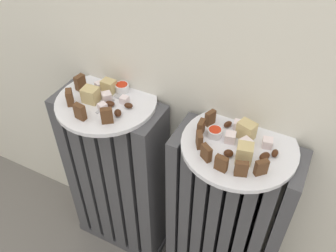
% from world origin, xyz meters
% --- Properties ---
extents(radiator_left, '(0.34, 0.14, 0.66)m').
position_xyz_m(radiator_left, '(-0.20, 0.28, 0.33)').
color(radiator_left, '#47474C').
rests_on(radiator_left, ground_plane).
extents(radiator_right, '(0.34, 0.14, 0.66)m').
position_xyz_m(radiator_right, '(0.20, 0.28, 0.33)').
color(radiator_right, '#47474C').
rests_on(radiator_right, ground_plane).
extents(plate_left, '(0.29, 0.29, 0.01)m').
position_xyz_m(plate_left, '(-0.20, 0.28, 0.67)').
color(plate_left, white).
rests_on(plate_left, radiator_left).
extents(plate_right, '(0.29, 0.29, 0.01)m').
position_xyz_m(plate_right, '(0.20, 0.28, 0.67)').
color(plate_right, white).
rests_on(plate_right, radiator_right).
extents(dark_cake_slice_left_0, '(0.02, 0.03, 0.04)m').
position_xyz_m(dark_cake_slice_left_0, '(-0.29, 0.29, 0.70)').
color(dark_cake_slice_left_0, '#56351E').
rests_on(dark_cake_slice_left_0, plate_left).
extents(dark_cake_slice_left_1, '(0.03, 0.03, 0.04)m').
position_xyz_m(dark_cake_slice_left_1, '(-0.27, 0.22, 0.70)').
color(dark_cake_slice_left_1, '#56351E').
rests_on(dark_cake_slice_left_1, plate_left).
extents(dark_cake_slice_left_2, '(0.03, 0.02, 0.04)m').
position_xyz_m(dark_cake_slice_left_2, '(-0.21, 0.18, 0.70)').
color(dark_cake_slice_left_2, '#56351E').
rests_on(dark_cake_slice_left_2, plate_left).
extents(dark_cake_slice_left_3, '(0.03, 0.03, 0.04)m').
position_xyz_m(dark_cake_slice_left_3, '(-0.14, 0.20, 0.70)').
color(dark_cake_slice_left_3, '#56351E').
rests_on(dark_cake_slice_left_3, plate_left).
extents(marble_cake_slice_left_0, '(0.04, 0.03, 0.04)m').
position_xyz_m(marble_cake_slice_left_0, '(-0.21, 0.32, 0.69)').
color(marble_cake_slice_left_0, tan).
rests_on(marble_cake_slice_left_0, plate_left).
extents(marble_cake_slice_left_1, '(0.05, 0.04, 0.04)m').
position_xyz_m(marble_cake_slice_left_1, '(-0.23, 0.26, 0.70)').
color(marble_cake_slice_left_1, tan).
rests_on(marble_cake_slice_left_1, plate_left).
extents(turkish_delight_left_0, '(0.04, 0.04, 0.03)m').
position_xyz_m(turkish_delight_left_0, '(-0.19, 0.28, 0.69)').
color(turkish_delight_left_0, white).
rests_on(turkish_delight_left_0, plate_left).
extents(turkish_delight_left_1, '(0.03, 0.03, 0.02)m').
position_xyz_m(turkish_delight_left_1, '(-0.18, 0.24, 0.68)').
color(turkish_delight_left_1, white).
rests_on(turkish_delight_left_1, plate_left).
extents(turkish_delight_left_2, '(0.02, 0.02, 0.02)m').
position_xyz_m(turkish_delight_left_2, '(-0.14, 0.29, 0.68)').
color(turkish_delight_left_2, white).
rests_on(turkish_delight_left_2, plate_left).
extents(turkish_delight_left_3, '(0.03, 0.03, 0.02)m').
position_xyz_m(turkish_delight_left_3, '(-0.24, 0.32, 0.69)').
color(turkish_delight_left_3, white).
rests_on(turkish_delight_left_3, plate_left).
extents(medjool_date_left_0, '(0.03, 0.03, 0.01)m').
position_xyz_m(medjool_date_left_0, '(-0.17, 0.26, 0.68)').
color(medjool_date_left_0, '#3D1E0F').
rests_on(medjool_date_left_0, plate_left).
extents(medjool_date_left_1, '(0.03, 0.03, 0.02)m').
position_xyz_m(medjool_date_left_1, '(-0.13, 0.24, 0.68)').
color(medjool_date_left_1, '#3D1E0F').
rests_on(medjool_date_left_1, plate_left).
extents(medjool_date_left_2, '(0.03, 0.02, 0.02)m').
position_xyz_m(medjool_date_left_2, '(-0.26, 0.28, 0.68)').
color(medjool_date_left_2, '#3D1E0F').
rests_on(medjool_date_left_2, plate_left).
extents(medjool_date_left_3, '(0.03, 0.02, 0.01)m').
position_xyz_m(medjool_date_left_3, '(-0.12, 0.28, 0.68)').
color(medjool_date_left_3, '#3D1E0F').
rests_on(medjool_date_left_3, plate_left).
extents(jam_bowl_left, '(0.04, 0.04, 0.02)m').
position_xyz_m(jam_bowl_left, '(-0.18, 0.34, 0.69)').
color(jam_bowl_left, white).
rests_on(jam_bowl_left, plate_left).
extents(dark_cake_slice_right_0, '(0.02, 0.03, 0.04)m').
position_xyz_m(dark_cake_slice_right_0, '(0.10, 0.32, 0.69)').
color(dark_cake_slice_right_0, '#56351E').
rests_on(dark_cake_slice_right_0, plate_right).
extents(dark_cake_slice_right_1, '(0.02, 0.03, 0.04)m').
position_xyz_m(dark_cake_slice_right_1, '(0.10, 0.27, 0.69)').
color(dark_cake_slice_right_1, '#56351E').
rests_on(dark_cake_slice_right_1, plate_right).
extents(dark_cake_slice_right_2, '(0.03, 0.03, 0.04)m').
position_xyz_m(dark_cake_slice_right_2, '(0.11, 0.23, 0.69)').
color(dark_cake_slice_right_2, '#56351E').
rests_on(dark_cake_slice_right_2, plate_right).
extents(dark_cake_slice_right_3, '(0.03, 0.03, 0.04)m').
position_xyz_m(dark_cake_slice_right_3, '(0.14, 0.20, 0.69)').
color(dark_cake_slice_right_3, '#56351E').
rests_on(dark_cake_slice_right_3, plate_right).
extents(dark_cake_slice_right_4, '(0.03, 0.02, 0.04)m').
position_xyz_m(dark_cake_slice_right_4, '(0.18, 0.18, 0.69)').
color(dark_cake_slice_right_4, '#56351E').
rests_on(dark_cake_slice_right_4, plate_right).
extents(dark_cake_slice_right_5, '(0.03, 0.02, 0.04)m').
position_xyz_m(dark_cake_slice_right_5, '(0.23, 0.19, 0.69)').
color(dark_cake_slice_right_5, '#56351E').
rests_on(dark_cake_slice_right_5, plate_right).
extents(dark_cake_slice_right_6, '(0.03, 0.03, 0.04)m').
position_xyz_m(dark_cake_slice_right_6, '(0.27, 0.21, 0.69)').
color(dark_cake_slice_right_6, '#56351E').
rests_on(dark_cake_slice_right_6, plate_right).
extents(marble_cake_slice_right_0, '(0.04, 0.04, 0.05)m').
position_xyz_m(marble_cake_slice_right_0, '(0.22, 0.23, 0.70)').
color(marble_cake_slice_right_0, tan).
rests_on(marble_cake_slice_right_0, plate_right).
extents(marble_cake_slice_right_1, '(0.05, 0.04, 0.05)m').
position_xyz_m(marble_cake_slice_right_1, '(0.20, 0.31, 0.70)').
color(marble_cake_slice_right_1, tan).
rests_on(marble_cake_slice_right_1, plate_right).
extents(turkish_delight_right_0, '(0.03, 0.03, 0.02)m').
position_xyz_m(turkish_delight_right_0, '(0.17, 0.28, 0.69)').
color(turkish_delight_right_0, white).
rests_on(turkish_delight_right_0, plate_right).
extents(turkish_delight_right_1, '(0.04, 0.04, 0.03)m').
position_xyz_m(turkish_delight_right_1, '(0.21, 0.27, 0.69)').
color(turkish_delight_right_1, white).
rests_on(turkish_delight_right_1, plate_right).
extents(turkish_delight_right_2, '(0.03, 0.03, 0.02)m').
position_xyz_m(turkish_delight_right_2, '(0.26, 0.30, 0.69)').
color(turkish_delight_right_2, white).
rests_on(turkish_delight_right_2, plate_right).
extents(turkish_delight_right_3, '(0.03, 0.03, 0.02)m').
position_xyz_m(turkish_delight_right_3, '(0.17, 0.33, 0.68)').
color(turkish_delight_right_3, white).
rests_on(turkish_delight_right_3, plate_right).
extents(medjool_date_right_0, '(0.03, 0.04, 0.02)m').
position_xyz_m(medjool_date_right_0, '(0.26, 0.26, 0.68)').
color(medjool_date_right_0, '#3D1E0F').
rests_on(medjool_date_right_0, plate_right).
extents(medjool_date_right_1, '(0.03, 0.03, 0.02)m').
position_xyz_m(medjool_date_right_1, '(0.18, 0.23, 0.68)').
color(medjool_date_right_1, '#3D1E0F').
rests_on(medjool_date_right_1, plate_right).
extents(medjool_date_right_2, '(0.02, 0.03, 0.01)m').
position_xyz_m(medjool_date_right_2, '(0.28, 0.28, 0.68)').
color(medjool_date_right_2, '#3D1E0F').
rests_on(medjool_date_right_2, plate_right).
extents(medjool_date_right_3, '(0.02, 0.03, 0.02)m').
position_xyz_m(medjool_date_right_3, '(0.15, 0.33, 0.68)').
color(medjool_date_right_3, '#3D1E0F').
rests_on(medjool_date_right_3, plate_right).
extents(jam_bowl_right, '(0.04, 0.04, 0.02)m').
position_xyz_m(jam_bowl_right, '(0.13, 0.28, 0.69)').
color(jam_bowl_right, white).
rests_on(jam_bowl_right, plate_right).
extents(fork, '(0.03, 0.11, 0.00)m').
position_xyz_m(fork, '(-0.18, 0.28, 0.68)').
color(fork, '#B7B7BC').
rests_on(fork, plate_left).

